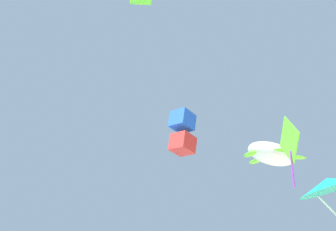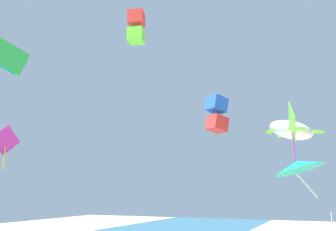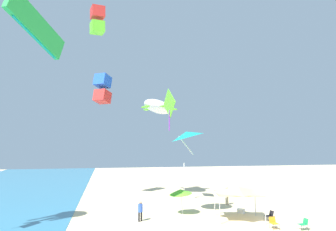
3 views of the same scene
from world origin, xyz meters
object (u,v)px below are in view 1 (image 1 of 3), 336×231
at_px(kite_turtle_white, 272,154).
at_px(kite_diamond_lime, 289,142).
at_px(kite_box_blue, 183,132).
at_px(kite_delta_teal, 329,184).

relative_size(kite_turtle_white, kite_diamond_lime, 1.23).
bearing_deg(kite_turtle_white, kite_box_blue, 108.89).
xyz_separation_m(kite_delta_teal, kite_diamond_lime, (5.08, 0.58, 3.29)).
bearing_deg(kite_delta_teal, kite_turtle_white, -163.62).
xyz_separation_m(kite_turtle_white, kite_box_blue, (0.19, 6.60, 2.00)).
bearing_deg(kite_delta_teal, kite_diamond_lime, -162.97).
bearing_deg(kite_box_blue, kite_diamond_lime, -1.05).
distance_m(kite_turtle_white, kite_diamond_lime, 4.81).
distance_m(kite_box_blue, kite_diamond_lime, 8.92).
height_order(kite_delta_teal, kite_box_blue, kite_box_blue).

